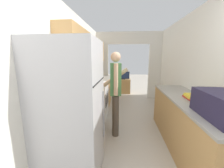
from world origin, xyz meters
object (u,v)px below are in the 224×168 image
object	(u,v)px
suitcase	(224,106)
book_stack	(193,97)
person	(115,92)
refrigerator	(70,111)
tv_cabinet	(122,86)
television	(122,76)
range_oven	(95,99)

from	to	relation	value
suitcase	book_stack	bearing A→B (deg)	86.76
person	book_stack	distance (m)	1.34
refrigerator	book_stack	xyz separation A→B (m)	(1.81, 0.63, 0.05)
tv_cabinet	refrigerator	bearing A→B (deg)	-97.97
suitcase	television	bearing A→B (deg)	104.58
range_oven	book_stack	xyz separation A→B (m)	(1.88, -1.23, 0.48)
refrigerator	suitcase	xyz separation A→B (m)	(1.77, -0.10, 0.16)
book_stack	television	bearing A→B (deg)	107.86
refrigerator	person	bearing A→B (deg)	62.95
suitcase	tv_cabinet	world-z (taller)	suitcase
suitcase	television	size ratio (longest dim) A/B	1.07
person	suitcase	size ratio (longest dim) A/B	2.49
tv_cabinet	television	xyz separation A→B (m)	(0.00, -0.04, 0.48)
book_stack	television	distance (m)	3.89
tv_cabinet	television	bearing A→B (deg)	-90.00
refrigerator	person	distance (m)	1.14
refrigerator	range_oven	bearing A→B (deg)	92.20
refrigerator	suitcase	distance (m)	1.78
person	television	xyz separation A→B (m)	(0.09, 3.32, -0.11)
refrigerator	range_oven	size ratio (longest dim) A/B	1.71
refrigerator	range_oven	xyz separation A→B (m)	(-0.07, 1.86, -0.43)
suitcase	range_oven	bearing A→B (deg)	133.16
person	suitcase	world-z (taller)	person
range_oven	book_stack	size ratio (longest dim) A/B	3.55
range_oven	book_stack	distance (m)	2.30
suitcase	book_stack	distance (m)	0.74
person	refrigerator	bearing A→B (deg)	147.09
tv_cabinet	television	world-z (taller)	television
book_stack	person	bearing A→B (deg)	163.29
television	tv_cabinet	bearing A→B (deg)	90.00
refrigerator	person	xyz separation A→B (m)	(0.52, 1.02, 0.01)
suitcase	tv_cabinet	bearing A→B (deg)	104.44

